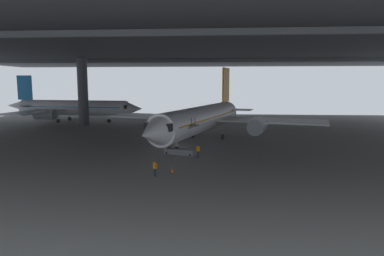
{
  "coord_description": "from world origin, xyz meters",
  "views": [
    {
      "loc": [
        5.32,
        -46.16,
        8.89
      ],
      "look_at": [
        1.64,
        1.62,
        2.65
      ],
      "focal_mm": 31.24,
      "sensor_mm": 36.0,
      "label": 1
    }
  ],
  "objects_px": {
    "crew_worker_by_stairs": "(198,150)",
    "traffic_cone_orange": "(172,170)",
    "airplane_distant": "(71,108)",
    "airplane_main": "(203,118)",
    "crew_worker_near_nose": "(155,168)",
    "boarding_stairs": "(181,148)"
  },
  "relations": [
    {
      "from": "crew_worker_near_nose",
      "to": "boarding_stairs",
      "type": "bearing_deg",
      "value": 83.0
    },
    {
      "from": "crew_worker_by_stairs",
      "to": "airplane_main",
      "type": "bearing_deg",
      "value": 89.65
    },
    {
      "from": "boarding_stairs",
      "to": "traffic_cone_orange",
      "type": "distance_m",
      "value": 9.37
    },
    {
      "from": "crew_worker_by_stairs",
      "to": "airplane_distant",
      "type": "distance_m",
      "value": 49.69
    },
    {
      "from": "crew_worker_by_stairs",
      "to": "traffic_cone_orange",
      "type": "distance_m",
      "value": 7.51
    },
    {
      "from": "crew_worker_near_nose",
      "to": "airplane_main",
      "type": "bearing_deg",
      "value": 80.01
    },
    {
      "from": "airplane_distant",
      "to": "traffic_cone_orange",
      "type": "xyz_separation_m",
      "value": [
        30.43,
        -44.54,
        -3.09
      ]
    },
    {
      "from": "airplane_main",
      "to": "boarding_stairs",
      "type": "distance_m",
      "value": 11.14
    },
    {
      "from": "boarding_stairs",
      "to": "crew_worker_by_stairs",
      "type": "relative_size",
      "value": 2.85
    },
    {
      "from": "airplane_distant",
      "to": "traffic_cone_orange",
      "type": "bearing_deg",
      "value": -55.65
    },
    {
      "from": "crew_worker_near_nose",
      "to": "traffic_cone_orange",
      "type": "height_order",
      "value": "crew_worker_near_nose"
    },
    {
      "from": "airplane_main",
      "to": "airplane_distant",
      "type": "relative_size",
      "value": 1.08
    },
    {
      "from": "airplane_main",
      "to": "crew_worker_by_stairs",
      "type": "xyz_separation_m",
      "value": [
        -0.08,
        -12.7,
        -2.61
      ]
    },
    {
      "from": "boarding_stairs",
      "to": "crew_worker_by_stairs",
      "type": "xyz_separation_m",
      "value": [
        2.35,
        -2.2,
        0.21
      ]
    },
    {
      "from": "boarding_stairs",
      "to": "traffic_cone_orange",
      "type": "relative_size",
      "value": 7.98
    },
    {
      "from": "airplane_main",
      "to": "crew_worker_near_nose",
      "type": "height_order",
      "value": "airplane_main"
    },
    {
      "from": "airplane_main",
      "to": "traffic_cone_orange",
      "type": "distance_m",
      "value": 20.25
    },
    {
      "from": "airplane_main",
      "to": "crew_worker_by_stairs",
      "type": "distance_m",
      "value": 12.97
    },
    {
      "from": "crew_worker_near_nose",
      "to": "traffic_cone_orange",
      "type": "relative_size",
      "value": 2.63
    },
    {
      "from": "crew_worker_near_nose",
      "to": "crew_worker_by_stairs",
      "type": "relative_size",
      "value": 0.94
    },
    {
      "from": "airplane_distant",
      "to": "traffic_cone_orange",
      "type": "height_order",
      "value": "airplane_distant"
    },
    {
      "from": "boarding_stairs",
      "to": "airplane_distant",
      "type": "bearing_deg",
      "value": 130.72
    }
  ]
}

